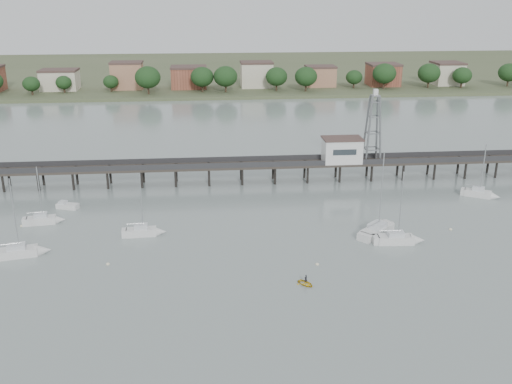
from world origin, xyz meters
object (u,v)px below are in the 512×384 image
sailboat_e (483,194)px  sailboat_c (382,228)px  sailboat_b (47,220)px  yellow_dinghy (306,285)px  pier (225,166)px  lattice_tower (373,129)px  sailboat_d (403,239)px  sailboat_a (26,252)px  white_tender (67,206)px  sailboat_f (147,232)px

sailboat_e → sailboat_c: size_ratio=0.74×
sailboat_b → yellow_dinghy: 49.11m
pier → sailboat_e: 52.42m
lattice_tower → sailboat_c: (-6.15, -28.85, -10.47)m
pier → sailboat_c: (25.35, -28.85, -3.16)m
lattice_tower → sailboat_d: (-4.22, -33.79, -10.46)m
pier → sailboat_a: 46.14m
yellow_dinghy → pier: bearing=63.6°
pier → yellow_dinghy: size_ratio=58.71×
sailboat_e → white_tender: (-80.78, 1.12, -0.17)m
pier → sailboat_c: size_ratio=9.92×
pier → white_tender: 33.02m
sailboat_a → yellow_dinghy: 43.45m
white_tender → yellow_dinghy: 51.82m
pier → yellow_dinghy: 47.23m
sailboat_d → yellow_dinghy: bearing=-141.9°
lattice_tower → sailboat_d: size_ratio=1.22×
lattice_tower → sailboat_c: 31.30m
pier → sailboat_f: (-14.24, -26.82, -3.14)m
sailboat_c → sailboat_f: (-39.59, 2.03, 0.02)m
lattice_tower → pier: bearing=-180.0°
sailboat_f → sailboat_a: bearing=-164.5°
sailboat_d → sailboat_c: (-1.93, 4.95, -0.01)m
sailboat_d → white_tender: 61.34m
sailboat_d → sailboat_c: size_ratio=0.84×
lattice_tower → sailboat_b: lattice_tower is taller
sailboat_a → sailboat_f: 18.93m
sailboat_a → sailboat_c: 57.64m
sailboat_a → sailboat_c: bearing=-7.6°
sailboat_d → white_tender: sailboat_d is taller
sailboat_e → sailboat_b: 82.96m
white_tender → yellow_dinghy: size_ratio=1.71×
sailboat_e → yellow_dinghy: size_ratio=4.40×
sailboat_e → pier: bearing=-163.8°
sailboat_b → yellow_dinghy: sailboat_b is taller
sailboat_b → white_tender: sailboat_b is taller
pier → white_tender: bearing=-157.3°
lattice_tower → yellow_dinghy: bearing=-115.7°
white_tender → sailboat_e: bearing=16.4°
sailboat_d → lattice_tower: bearing=86.6°
sailboat_a → white_tender: (1.83, 20.28, -0.15)m
sailboat_a → sailboat_b: size_ratio=1.22×
pier → yellow_dinghy: bearing=-78.7°
sailboat_d → sailboat_a: bearing=-177.1°
pier → lattice_tower: bearing=0.0°
white_tender → pier: bearing=39.9°
sailboat_b → pier: bearing=23.9°
pier → sailboat_e: bearing=-15.3°
sailboat_b → sailboat_d: sailboat_d is taller
sailboat_b → lattice_tower: bearing=9.6°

